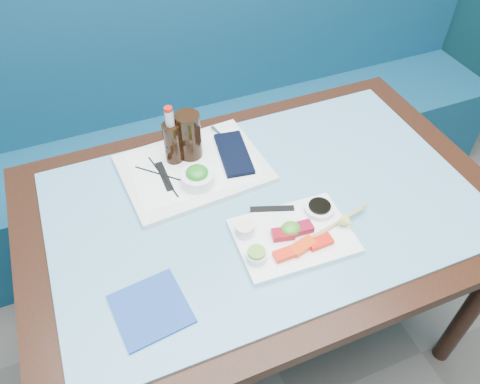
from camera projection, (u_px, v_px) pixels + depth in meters
name	position (u px, v px, depth m)	size (l,w,h in m)	color
booth_bench	(187.00, 135.00, 2.18)	(3.00, 0.56, 1.17)	navy
dining_table	(263.00, 223.00, 1.43)	(1.40, 0.90, 0.75)	black
glass_top	(265.00, 204.00, 1.36)	(1.22, 0.76, 0.01)	#5E9DBD
sashimi_plate	(293.00, 236.00, 1.27)	(0.31, 0.22, 0.02)	white
salmon_left	(286.00, 254.00, 1.21)	(0.07, 0.03, 0.02)	#FE230A
salmon_mid	(302.00, 246.00, 1.22)	(0.07, 0.03, 0.02)	#F23A09
salmon_right	(320.00, 242.00, 1.23)	(0.07, 0.03, 0.02)	red
tuna_left	(283.00, 234.00, 1.25)	(0.06, 0.04, 0.02)	maroon
tuna_right	(301.00, 228.00, 1.26)	(0.06, 0.04, 0.02)	maroon
seaweed_garnish	(291.00, 229.00, 1.25)	(0.05, 0.05, 0.03)	#3E9221
ramekin_wasabi	(256.00, 256.00, 1.20)	(0.05, 0.05, 0.02)	white
wasabi_fill	(257.00, 252.00, 1.18)	(0.05, 0.05, 0.01)	#67A936
ramekin_ginger	(245.00, 230.00, 1.26)	(0.05, 0.05, 0.02)	white
ginger_fill	(245.00, 226.00, 1.24)	(0.05, 0.05, 0.01)	#FFE4D1
soy_dish	(319.00, 209.00, 1.31)	(0.09, 0.09, 0.02)	white
soy_fill	(320.00, 206.00, 1.30)	(0.06, 0.06, 0.01)	black
lemon_wedge	(347.00, 222.00, 1.26)	(0.04, 0.04, 0.03)	#E1DF6B
chopstick_sleeve	(272.00, 209.00, 1.32)	(0.13, 0.02, 0.00)	black
wooden_chopstick_a	(332.00, 226.00, 1.28)	(0.01, 0.01, 0.22)	tan
wooden_chopstick_b	(335.00, 224.00, 1.28)	(0.01, 0.01, 0.24)	tan
serving_tray	(193.00, 169.00, 1.45)	(0.43, 0.32, 0.02)	white
paper_placemat	(193.00, 166.00, 1.44)	(0.37, 0.26, 0.00)	white
seaweed_bowl	(198.00, 179.00, 1.38)	(0.10, 0.10, 0.04)	white
seaweed_salad	(197.00, 173.00, 1.36)	(0.07, 0.07, 0.03)	#1E8420
cola_glass	(189.00, 136.00, 1.43)	(0.08, 0.08, 0.16)	black
navy_pouch	(234.00, 154.00, 1.47)	(0.09, 0.20, 0.02)	black
fork	(220.00, 135.00, 1.54)	(0.01, 0.01, 0.10)	silver
black_chopstick_a	(163.00, 177.00, 1.41)	(0.01, 0.01, 0.20)	black
black_chopstick_b	(166.00, 176.00, 1.41)	(0.01, 0.01, 0.21)	black
tray_sleeve	(164.00, 176.00, 1.41)	(0.02, 0.13, 0.00)	black
cola_bottle_body	(173.00, 145.00, 1.42)	(0.05, 0.05, 0.15)	black
cola_bottle_neck	(169.00, 118.00, 1.35)	(0.03, 0.03, 0.05)	silver
cola_bottle_cap	(168.00, 109.00, 1.33)	(0.03, 0.03, 0.01)	red
blue_napkin	(151.00, 309.00, 1.12)	(0.17, 0.17, 0.01)	#1B4195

